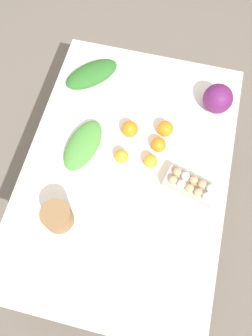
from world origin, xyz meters
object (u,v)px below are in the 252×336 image
greens_bunch_chard (83,145)px  orange_2 (165,129)px  cabbage_purple (218,99)px  orange_1 (150,161)px  paper_bag (57,217)px  orange_4 (122,156)px  greens_bunch_beet_tops (92,74)px  egg_carton (191,186)px  orange_0 (130,129)px  orange_3 (159,145)px

greens_bunch_chard → orange_2: bearing=-64.3°
cabbage_purple → orange_1: 0.47m
paper_bag → orange_2: (0.55, -0.37, -0.02)m
orange_2 → orange_4: 0.26m
greens_bunch_beet_tops → orange_2: bearing=-117.6°
greens_bunch_chard → egg_carton: bearing=-99.3°
orange_0 → orange_3: orange_0 is taller
orange_3 → orange_4: bearing=122.1°
cabbage_purple → orange_3: 0.39m
cabbage_purple → greens_bunch_chard: size_ratio=0.52×
cabbage_purple → orange_2: size_ratio=1.87×
greens_bunch_chard → orange_1: 0.34m
paper_bag → orange_3: 0.58m
paper_bag → orange_3: (0.46, -0.36, -0.02)m
greens_bunch_chard → greens_bunch_beet_tops: size_ratio=0.97×
paper_bag → orange_0: 0.55m
egg_carton → orange_4: size_ratio=3.82×
egg_carton → orange_2: egg_carton is taller
orange_1 → orange_0: bearing=43.6°
cabbage_purple → greens_bunch_beet_tops: (0.02, 0.67, -0.04)m
greens_bunch_chard → orange_0: orange_0 is taller
orange_1 → orange_4: bearing=93.5°
cabbage_purple → paper_bag: 0.97m
cabbage_purple → orange_3: size_ratio=2.04×
paper_bag → greens_bunch_beet_tops: size_ratio=0.44×
egg_carton → orange_3: bearing=-28.5°
greens_bunch_chard → orange_3: 0.37m
orange_0 → orange_2: 0.17m
orange_0 → egg_carton: bearing=-123.4°
cabbage_purple → greens_bunch_beet_tops: size_ratio=0.50×
cabbage_purple → paper_bag: bearing=142.0°
cabbage_purple → egg_carton: size_ratio=0.58×
cabbage_purple → orange_3: (-0.30, 0.24, -0.04)m
paper_bag → orange_3: size_ratio=1.78×
orange_4 → orange_2: bearing=-42.1°
egg_carton → greens_bunch_chard: bearing=5.6°
cabbage_purple → orange_4: size_ratio=2.20×
egg_carton → orange_1: (0.08, 0.21, -0.01)m
orange_1 → orange_4: (-0.01, 0.14, 0.00)m
egg_carton → greens_bunch_beet_tops: (0.50, 0.61, -0.01)m
cabbage_purple → greens_bunch_beet_tops: 0.67m
greens_bunch_beet_tops → cabbage_purple: bearing=-91.9°
orange_2 → orange_0: bearing=104.3°
orange_1 → orange_2: (0.18, -0.03, 0.01)m
orange_2 → orange_3: (-0.09, 0.01, -0.00)m
cabbage_purple → greens_bunch_chard: 0.71m
orange_4 → cabbage_purple: bearing=-44.5°
cabbage_purple → orange_3: bearing=142.0°
greens_bunch_chard → orange_2: orange_2 is taller
cabbage_purple → paper_bag: cabbage_purple is taller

